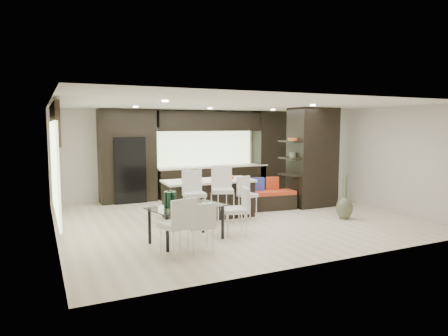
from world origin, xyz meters
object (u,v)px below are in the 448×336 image
stool_mid (222,201)px  chair_end (235,213)px  stool_right (248,203)px  stool_left (194,205)px  bench (271,200)px  chair_far (177,229)px  dining_table (187,224)px  chair_near (200,229)px  floor_vase (345,197)px  kitchen_island (209,199)px

stool_mid → chair_end: 0.95m
stool_right → chair_end: 1.28m
stool_left → bench: bearing=25.7°
stool_mid → chair_far: stool_mid is taller
stool_mid → stool_right: 0.68m
stool_left → dining_table: (-0.52, -0.95, -0.16)m
stool_mid → chair_far: (-1.63, -1.67, -0.06)m
dining_table → chair_near: chair_near is taller
stool_left → chair_far: (-0.96, -1.68, -0.03)m
stool_left → floor_vase: size_ratio=0.94×
stool_left → bench: (2.51, 0.90, -0.25)m
stool_left → stool_mid: (0.67, -0.01, 0.03)m
stool_left → bench: stool_left is taller
stool_right → chair_far: (-2.30, -1.72, 0.05)m
stool_mid → dining_table: bearing=-122.2°
dining_table → chair_far: bearing=-135.7°
stool_mid → dining_table: stool_mid is taller
kitchen_island → floor_vase: floor_vase is taller
chair_near → chair_far: (-0.44, -0.03, 0.06)m
chair_end → stool_mid: bearing=3.5°
stool_right → chair_near: 2.51m
chair_near → chair_far: chair_far is taller
stool_right → dining_table: stool_right is taller
kitchen_island → bench: size_ratio=1.68×
bench → chair_near: chair_near is taller
stool_mid → chair_end: bearing=-79.9°
kitchen_island → chair_far: 2.96m
stool_left → stool_right: stool_left is taller
stool_right → chair_far: bearing=-152.7°
floor_vase → chair_far: bearing=-168.7°
chair_far → stool_left: bearing=44.4°
chair_far → chair_end: bearing=10.6°
bench → chair_near: 3.97m
bench → stool_mid: bearing=-146.4°
stool_right → chair_far: chair_far is taller
stool_right → dining_table: size_ratio=0.59×
chair_end → floor_vase: bearing=-74.0°
floor_vase → kitchen_island: bearing=151.0°
stool_left → stool_mid: stool_mid is taller
kitchen_island → dining_table: size_ratio=1.54×
stool_right → bench: stool_right is taller
chair_far → stool_right: bearing=20.9°
stool_left → chair_near: bearing=-101.4°
chair_near → chair_end: bearing=38.8°
floor_vase → dining_table: size_ratio=0.75×
kitchen_island → chair_far: size_ratio=2.32×
stool_left → chair_near: size_ratio=1.22×
stool_left → dining_table: size_ratio=0.71×
bench → floor_vase: floor_vase is taller
floor_vase → dining_table: (-4.03, -0.16, -0.19)m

